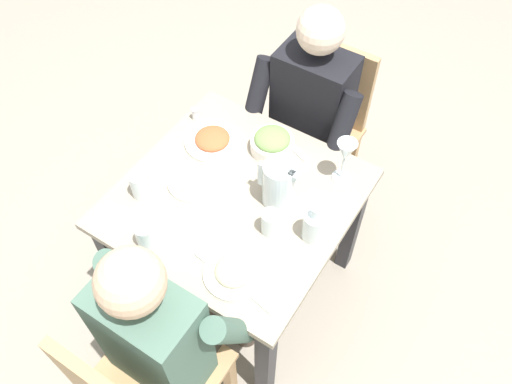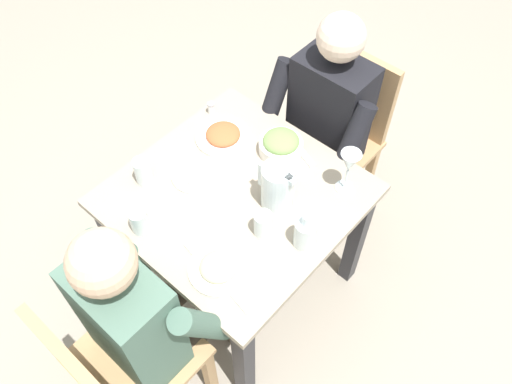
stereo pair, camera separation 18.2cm
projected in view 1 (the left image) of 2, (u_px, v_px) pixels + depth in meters
ground_plane at (240, 282)px, 2.51m from camera, size 8.00×8.00×0.00m
dining_table at (237, 214)px, 2.05m from camera, size 0.84×0.84×0.70m
chair_near at (320, 121)px, 2.47m from camera, size 0.40×0.40×0.87m
diner_near at (301, 126)px, 2.25m from camera, size 0.48×0.53×1.17m
diner_far at (174, 322)px, 1.71m from camera, size 0.48×0.53×1.17m
water_pitcher at (279, 183)px, 1.86m from camera, size 0.16×0.12×0.19m
salad_bowl at (272, 142)px, 2.05m from camera, size 0.18×0.18×0.09m
plate_rice_curry at (213, 140)px, 2.10m from camera, size 0.23×0.23×0.05m
plate_beans at (234, 272)px, 1.73m from camera, size 0.21×0.21×0.04m
plate_yoghurt at (192, 181)px, 1.97m from camera, size 0.19×0.19×0.04m
water_glass_far_right at (140, 185)px, 1.91m from camera, size 0.07×0.07×0.11m
water_glass_far_left at (145, 236)px, 1.78m from camera, size 0.07×0.07×0.10m
water_glass_center at (270, 223)px, 1.81m from camera, size 0.07×0.07×0.10m
wine_glass at (346, 153)px, 1.89m from camera, size 0.08×0.08×0.20m
oil_carafe at (314, 226)px, 1.80m from camera, size 0.08×0.08×0.16m
salt_shaker at (195, 114)px, 2.17m from camera, size 0.03×0.03×0.05m
fork_near at (293, 147)px, 2.09m from camera, size 0.17×0.08×0.01m
knife_near at (215, 268)px, 1.76m from camera, size 0.19×0.04×0.01m
fork_far at (253, 295)px, 1.70m from camera, size 0.17×0.05×0.01m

